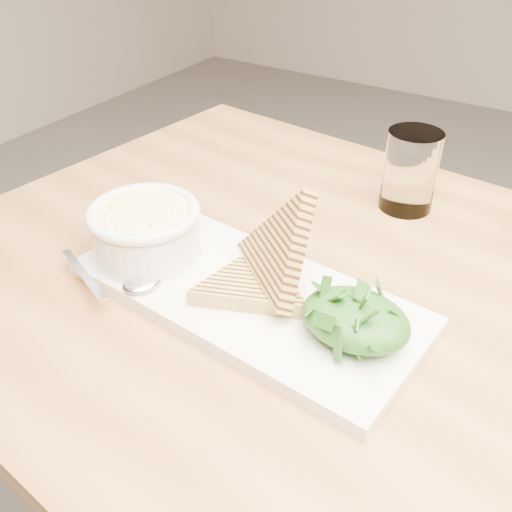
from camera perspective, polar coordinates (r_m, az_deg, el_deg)
The scene contains 13 objects.
table_top at distance 0.67m, azimuth 11.40°, elevation -6.21°, with size 1.13×0.76×0.04m, color #9F6E38.
table_leg_bl at distance 1.34m, azimuth -5.55°, elevation -3.18°, with size 0.06×0.06×0.73m, color #9F6E38.
platter at distance 0.65m, azimuth -0.94°, elevation -3.87°, with size 0.40×0.18×0.02m, color white.
soup_bowl at distance 0.70m, azimuth -10.90°, elevation 1.97°, with size 0.13×0.13×0.05m, color white.
soup at distance 0.68m, azimuth -11.18°, elevation 4.12°, with size 0.11×0.11×0.01m, color #F9EB9A.
bowl_rim at distance 0.68m, azimuth -11.19°, elevation 4.27°, with size 0.14×0.14×0.01m, color white.
sandwich_flat at distance 0.64m, azimuth -0.32°, elevation -2.86°, with size 0.15×0.15×0.02m, color #B38E43, non-canonical shape.
sandwich_lean at distance 0.62m, azimuth 2.18°, elevation 0.58°, with size 0.15×0.15×0.08m, color #B38E43, non-canonical shape.
salad_base at distance 0.58m, azimuth 9.90°, elevation -6.24°, with size 0.11×0.09×0.04m, color #134A0F.
arugula_pile at distance 0.58m, azimuth 9.95°, elevation -5.84°, with size 0.11×0.10×0.05m, color #2A591F, non-canonical shape.
spoon_bowl at distance 0.66m, azimuth -11.32°, elevation -2.64°, with size 0.03×0.05×0.01m, color silver.
spoon_handle at distance 0.69m, azimuth -16.86°, elevation -1.72°, with size 0.12×0.01×0.00m, color silver.
glass_near at distance 0.83m, azimuth 15.16°, elevation 8.21°, with size 0.08×0.08×0.12m, color white.
Camera 1 is at (0.04, -0.45, 1.19)m, focal length 40.00 mm.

